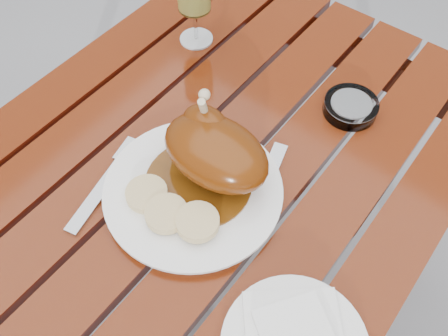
{
  "coord_description": "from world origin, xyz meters",
  "views": [
    {
      "loc": [
        0.35,
        -0.35,
        1.47
      ],
      "look_at": [
        0.05,
        0.04,
        0.78
      ],
      "focal_mm": 40.0,
      "sensor_mm": 36.0,
      "label": 1
    }
  ],
  "objects_px": {
    "table": "(197,269)",
    "wine_glass": "(195,7)",
    "ashtray": "(351,107)",
    "dinner_plate": "(193,192)"
  },
  "relations": [
    {
      "from": "table",
      "to": "wine_glass",
      "type": "bearing_deg",
      "value": 127.15
    },
    {
      "from": "wine_glass",
      "to": "ashtray",
      "type": "bearing_deg",
      "value": 2.88
    },
    {
      "from": "dinner_plate",
      "to": "wine_glass",
      "type": "distance_m",
      "value": 0.41
    },
    {
      "from": "dinner_plate",
      "to": "wine_glass",
      "type": "xyz_separation_m",
      "value": [
        -0.25,
        0.31,
        0.07
      ]
    },
    {
      "from": "dinner_plate",
      "to": "ashtray",
      "type": "height_order",
      "value": "ashtray"
    },
    {
      "from": "table",
      "to": "dinner_plate",
      "type": "relative_size",
      "value": 3.93
    },
    {
      "from": "table",
      "to": "ashtray",
      "type": "xyz_separation_m",
      "value": [
        0.14,
        0.31,
        0.39
      ]
    },
    {
      "from": "table",
      "to": "wine_glass",
      "type": "height_order",
      "value": "wine_glass"
    },
    {
      "from": "wine_glass",
      "to": "ashtray",
      "type": "height_order",
      "value": "wine_glass"
    },
    {
      "from": "wine_glass",
      "to": "ashtray",
      "type": "relative_size",
      "value": 1.63
    }
  ]
}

